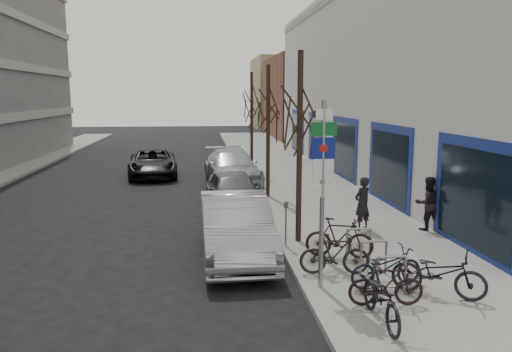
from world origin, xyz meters
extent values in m
plane|color=black|center=(0.00, 0.00, 0.00)|extent=(120.00, 120.00, 0.00)
cube|color=slate|center=(4.50, 10.00, 0.07)|extent=(5.00, 70.00, 0.15)
cube|color=brown|center=(13.00, 40.00, 4.00)|extent=(12.00, 14.00, 8.00)
cube|color=#937A5B|center=(13.50, 55.00, 4.50)|extent=(13.00, 12.00, 9.00)
cylinder|color=gray|center=(2.40, 0.00, 2.10)|extent=(0.10, 0.10, 4.20)
cube|color=white|center=(2.40, -0.03, 3.90)|extent=(0.35, 0.03, 0.22)
cube|color=#0C5926|center=(2.40, -0.03, 3.60)|extent=(0.55, 0.03, 0.28)
cube|color=navy|center=(2.40, -0.03, 3.20)|extent=(0.50, 0.03, 0.45)
cube|color=maroon|center=(2.40, -0.04, 3.20)|extent=(0.18, 0.02, 0.14)
cube|color=white|center=(2.40, -0.03, 2.75)|extent=(0.45, 0.03, 0.45)
cube|color=white|center=(2.40, -0.03, 2.30)|extent=(0.55, 0.03, 0.28)
cylinder|color=gray|center=(3.50, -0.50, 0.55)|extent=(0.06, 0.06, 0.80)
cylinder|color=gray|center=(4.10, -0.50, 0.55)|extent=(0.06, 0.06, 0.80)
cylinder|color=gray|center=(3.80, -0.50, 0.95)|extent=(0.60, 0.06, 0.06)
cylinder|color=gray|center=(3.50, 0.60, 0.55)|extent=(0.06, 0.06, 0.80)
cylinder|color=gray|center=(4.10, 0.60, 0.55)|extent=(0.06, 0.06, 0.80)
cylinder|color=gray|center=(3.80, 0.60, 0.95)|extent=(0.60, 0.06, 0.06)
cylinder|color=gray|center=(3.50, 1.70, 0.55)|extent=(0.06, 0.06, 0.80)
cylinder|color=gray|center=(4.10, 1.70, 0.55)|extent=(0.06, 0.06, 0.80)
cylinder|color=gray|center=(3.80, 1.70, 0.95)|extent=(0.60, 0.06, 0.06)
cylinder|color=black|center=(2.60, 3.50, 2.75)|extent=(0.16, 0.16, 5.50)
cylinder|color=black|center=(2.60, 10.00, 2.75)|extent=(0.16, 0.16, 5.50)
cylinder|color=black|center=(2.60, 16.50, 2.75)|extent=(0.16, 0.16, 5.50)
cylinder|color=gray|center=(2.15, 3.00, 0.70)|extent=(0.05, 0.05, 1.10)
cube|color=#3F3F44|center=(2.15, 3.00, 1.33)|extent=(0.10, 0.08, 0.18)
cylinder|color=gray|center=(2.15, 8.50, 0.70)|extent=(0.05, 0.05, 1.10)
cube|color=#3F3F44|center=(2.15, 8.50, 1.33)|extent=(0.10, 0.08, 0.18)
cylinder|color=gray|center=(2.15, 14.00, 0.70)|extent=(0.05, 0.05, 1.10)
cube|color=#3F3F44|center=(2.15, 14.00, 1.33)|extent=(0.10, 0.08, 0.18)
imported|color=black|center=(3.10, -1.82, 0.70)|extent=(0.56, 1.79, 1.09)
imported|color=black|center=(3.45, -1.11, 0.61)|extent=(1.55, 0.58, 0.92)
imported|color=black|center=(3.83, -0.13, 0.67)|extent=(1.76, 0.79, 1.04)
imported|color=black|center=(2.91, 0.73, 0.65)|extent=(1.70, 0.70, 1.00)
imported|color=black|center=(4.72, -0.75, 0.73)|extent=(1.93, 1.51, 1.17)
imported|color=black|center=(3.35, 1.90, 0.68)|extent=(1.83, 1.04, 1.07)
imported|color=#A9A9AE|center=(0.73, 2.69, 0.83)|extent=(1.87, 5.07, 1.66)
imported|color=#545359|center=(1.03, 7.86, 0.77)|extent=(2.14, 4.65, 1.55)
imported|color=#A7A7AC|center=(1.35, 13.80, 0.82)|extent=(2.83, 5.85, 1.64)
imported|color=black|center=(-2.68, 16.52, 0.73)|extent=(2.87, 5.45, 1.46)
imported|color=black|center=(4.78, 4.42, 0.98)|extent=(0.73, 0.65, 1.67)
imported|color=black|center=(6.80, 4.23, 1.00)|extent=(0.64, 0.45, 1.69)
camera|label=1|loc=(-0.15, -10.15, 4.30)|focal=35.00mm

